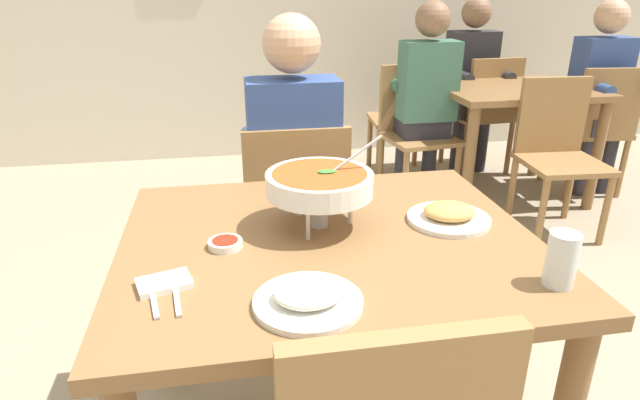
{
  "coord_description": "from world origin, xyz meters",
  "views": [
    {
      "loc": [
        -0.25,
        -1.28,
        1.41
      ],
      "look_at": [
        0.0,
        0.15,
        0.82
      ],
      "focal_mm": 29.84,
      "sensor_mm": 36.0,
      "label": 1
    }
  ],
  "objects_px": {
    "chair_bg_left": "(597,124)",
    "patron_bg_left": "(602,87)",
    "dining_table_main": "(329,274)",
    "chair_diner_main": "(295,213)",
    "rice_plate": "(308,297)",
    "chair_bg_corner": "(412,110)",
    "patron_bg_right": "(472,76)",
    "drink_glass": "(561,262)",
    "sauce_dish": "(225,243)",
    "chair_bg_middle": "(414,124)",
    "chair_bg_window": "(557,147)",
    "chair_bg_right": "(485,109)",
    "curry_bowl": "(320,184)",
    "diner_main": "(293,157)",
    "appetizer_plate": "(449,215)",
    "dining_table_far": "(513,107)",
    "patron_bg_middle": "(425,91)"
  },
  "relations": [
    {
      "from": "chair_bg_left",
      "to": "patron_bg_left",
      "type": "relative_size",
      "value": 0.69
    },
    {
      "from": "dining_table_main",
      "to": "chair_diner_main",
      "type": "relative_size",
      "value": 1.25
    },
    {
      "from": "rice_plate",
      "to": "chair_bg_corner",
      "type": "height_order",
      "value": "chair_bg_corner"
    },
    {
      "from": "rice_plate",
      "to": "patron_bg_right",
      "type": "distance_m",
      "value": 3.36
    },
    {
      "from": "drink_glass",
      "to": "dining_table_main",
      "type": "bearing_deg",
      "value": 144.95
    },
    {
      "from": "dining_table_main",
      "to": "chair_bg_left",
      "type": "xyz_separation_m",
      "value": [
        2.24,
        1.9,
        -0.14
      ]
    },
    {
      "from": "patron_bg_left",
      "to": "patron_bg_right",
      "type": "height_order",
      "value": "same"
    },
    {
      "from": "sauce_dish",
      "to": "chair_bg_middle",
      "type": "bearing_deg",
      "value": 58.75
    },
    {
      "from": "drink_glass",
      "to": "chair_bg_window",
      "type": "xyz_separation_m",
      "value": [
        1.18,
        1.78,
        -0.31
      ]
    },
    {
      "from": "patron_bg_left",
      "to": "chair_diner_main",
      "type": "bearing_deg",
      "value": -151.93
    },
    {
      "from": "chair_bg_right",
      "to": "sauce_dish",
      "type": "bearing_deg",
      "value": -128.68
    },
    {
      "from": "curry_bowl",
      "to": "chair_bg_middle",
      "type": "xyz_separation_m",
      "value": [
        1.01,
        2.02,
        -0.38
      ]
    },
    {
      "from": "chair_bg_corner",
      "to": "dining_table_main",
      "type": "bearing_deg",
      "value": -114.19
    },
    {
      "from": "curry_bowl",
      "to": "patron_bg_left",
      "type": "bearing_deg",
      "value": 39.59
    },
    {
      "from": "drink_glass",
      "to": "patron_bg_left",
      "type": "xyz_separation_m",
      "value": [
        1.81,
        2.31,
        -0.08
      ]
    },
    {
      "from": "chair_bg_middle",
      "to": "chair_bg_right",
      "type": "bearing_deg",
      "value": 27.64
    },
    {
      "from": "curry_bowl",
      "to": "chair_bg_left",
      "type": "distance_m",
      "value": 2.93
    },
    {
      "from": "diner_main",
      "to": "appetizer_plate",
      "type": "height_order",
      "value": "diner_main"
    },
    {
      "from": "dining_table_far",
      "to": "patron_bg_left",
      "type": "relative_size",
      "value": 0.76
    },
    {
      "from": "patron_bg_middle",
      "to": "chair_bg_right",
      "type": "bearing_deg",
      "value": 33.07
    },
    {
      "from": "rice_plate",
      "to": "chair_bg_middle",
      "type": "height_order",
      "value": "chair_bg_middle"
    },
    {
      "from": "chair_bg_right",
      "to": "patron_bg_middle",
      "type": "bearing_deg",
      "value": -146.93
    },
    {
      "from": "chair_bg_corner",
      "to": "patron_bg_middle",
      "type": "xyz_separation_m",
      "value": [
        -0.1,
        -0.5,
        0.24
      ]
    },
    {
      "from": "appetizer_plate",
      "to": "drink_glass",
      "type": "height_order",
      "value": "drink_glass"
    },
    {
      "from": "patron_bg_left",
      "to": "curry_bowl",
      "type": "bearing_deg",
      "value": -140.41
    },
    {
      "from": "chair_bg_left",
      "to": "chair_bg_corner",
      "type": "bearing_deg",
      "value": 150.37
    },
    {
      "from": "patron_bg_left",
      "to": "patron_bg_middle",
      "type": "xyz_separation_m",
      "value": [
        -1.25,
        0.05,
        0.0
      ]
    },
    {
      "from": "chair_bg_middle",
      "to": "chair_bg_left",
      "type": "bearing_deg",
      "value": -9.04
    },
    {
      "from": "rice_plate",
      "to": "appetizer_plate",
      "type": "relative_size",
      "value": 1.0
    },
    {
      "from": "diner_main",
      "to": "drink_glass",
      "type": "xyz_separation_m",
      "value": [
        0.47,
        -1.12,
        0.08
      ]
    },
    {
      "from": "chair_diner_main",
      "to": "chair_bg_corner",
      "type": "xyz_separation_m",
      "value": [
        1.14,
        1.77,
        0.0
      ]
    },
    {
      "from": "chair_diner_main",
      "to": "chair_bg_window",
      "type": "xyz_separation_m",
      "value": [
        1.65,
        0.68,
        0.0
      ]
    },
    {
      "from": "sauce_dish",
      "to": "chair_bg_middle",
      "type": "distance_m",
      "value": 2.48
    },
    {
      "from": "dining_table_far",
      "to": "patron_bg_middle",
      "type": "relative_size",
      "value": 0.76
    },
    {
      "from": "diner_main",
      "to": "drink_glass",
      "type": "relative_size",
      "value": 10.08
    },
    {
      "from": "dining_table_main",
      "to": "chair_bg_middle",
      "type": "height_order",
      "value": "chair_bg_middle"
    },
    {
      "from": "chair_bg_corner",
      "to": "patron_bg_left",
      "type": "height_order",
      "value": "patron_bg_left"
    },
    {
      "from": "chair_bg_corner",
      "to": "patron_bg_middle",
      "type": "distance_m",
      "value": 0.56
    },
    {
      "from": "dining_table_main",
      "to": "rice_plate",
      "type": "height_order",
      "value": "rice_plate"
    },
    {
      "from": "chair_diner_main",
      "to": "patron_bg_middle",
      "type": "bearing_deg",
      "value": 50.89
    },
    {
      "from": "diner_main",
      "to": "patron_bg_middle",
      "type": "bearing_deg",
      "value": 50.15
    },
    {
      "from": "sauce_dish",
      "to": "patron_bg_middle",
      "type": "distance_m",
      "value": 2.43
    },
    {
      "from": "patron_bg_left",
      "to": "chair_bg_left",
      "type": "bearing_deg",
      "value": -118.46
    },
    {
      "from": "rice_plate",
      "to": "chair_bg_corner",
      "type": "xyz_separation_m",
      "value": [
        1.25,
        2.84,
        -0.28
      ]
    },
    {
      "from": "chair_bg_middle",
      "to": "patron_bg_middle",
      "type": "bearing_deg",
      "value": -60.49
    },
    {
      "from": "chair_bg_right",
      "to": "chair_bg_window",
      "type": "bearing_deg",
      "value": -92.85
    },
    {
      "from": "chair_bg_left",
      "to": "dining_table_main",
      "type": "bearing_deg",
      "value": -139.71
    },
    {
      "from": "drink_glass",
      "to": "chair_bg_corner",
      "type": "relative_size",
      "value": 0.14
    },
    {
      "from": "chair_bg_right",
      "to": "patron_bg_right",
      "type": "xyz_separation_m",
      "value": [
        -0.09,
        0.11,
        0.24
      ]
    },
    {
      "from": "curry_bowl",
      "to": "chair_bg_middle",
      "type": "height_order",
      "value": "curry_bowl"
    }
  ]
}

